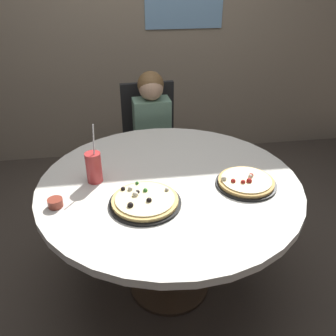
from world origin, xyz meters
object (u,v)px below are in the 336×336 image
Objects in this scene: dining_table at (169,195)px; pizza_veggie at (145,201)px; diner_child at (154,155)px; pizza_cheese at (246,182)px; soda_cup at (94,167)px; sauce_bowl at (55,203)px; chair_wooden at (150,139)px.

dining_table is 0.25m from pizza_veggie.
pizza_veggie is (-0.15, -0.96, 0.28)m from diner_child.
pizza_cheese is at bearing 9.70° from pizza_veggie.
pizza_cheese is at bearing -11.19° from soda_cup.
soda_cup is 0.27m from sauce_bowl.
soda_cup is at bearing 171.12° from dining_table.
diner_child is at bearing 81.33° from pizza_veggie.
pizza_veggie is 0.53m from pizza_cheese.
pizza_cheese is (0.37, -0.87, 0.28)m from diner_child.
pizza_veggie is (-0.14, -1.14, 0.24)m from chair_wooden.
sauce_bowl is (-0.41, 0.04, 0.00)m from pizza_veggie.
diner_child reaches higher than soda_cup.
soda_cup is (-0.75, 0.15, 0.06)m from pizza_cheese.
pizza_veggie is 0.34m from soda_cup.
diner_child is 3.20× the size of pizza_veggie.
pizza_cheese is 4.37× the size of sauce_bowl.
sauce_bowl is at bearing -131.51° from soda_cup.
pizza_veggie is 1.11× the size of pizza_cheese.
soda_cup is (-0.37, -0.91, 0.30)m from chair_wooden.
pizza_veggie reaches higher than dining_table.
chair_wooden is at bearing 90.30° from dining_table.
sauce_bowl reaches higher than dining_table.
dining_table is 1.24× the size of diner_child.
diner_child is 0.89m from soda_cup.
pizza_cheese is at bearing -70.15° from chair_wooden.
dining_table is 0.58m from sauce_bowl.
diner_child is at bearing 58.94° from sauce_bowl.
dining_table is 19.22× the size of sauce_bowl.
chair_wooden is 0.19m from diner_child.
diner_child reaches higher than pizza_veggie.
sauce_bowl is at bearing -121.06° from diner_child.
pizza_cheese is (0.38, -1.06, 0.24)m from chair_wooden.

